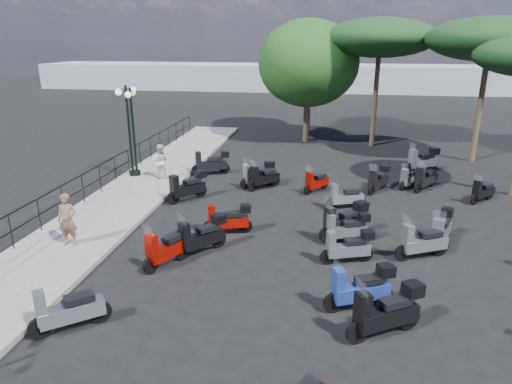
# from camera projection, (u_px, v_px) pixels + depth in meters

# --- Properties ---
(ground) EXTENTS (120.00, 120.00, 0.00)m
(ground) POSITION_uv_depth(u_px,v_px,m) (282.00, 243.00, 14.28)
(ground) COLOR black
(ground) RESTS_ON ground
(sidewalk) EXTENTS (3.00, 30.00, 0.15)m
(sidewalk) POSITION_uv_depth(u_px,v_px,m) (127.00, 198.00, 18.04)
(sidewalk) COLOR slate
(sidewalk) RESTS_ON ground
(railing) EXTENTS (0.04, 26.04, 1.10)m
(railing) POSITION_uv_depth(u_px,v_px,m) (91.00, 178.00, 17.78)
(railing) COLOR black
(railing) RESTS_ON sidewalk
(lamp_post_1) EXTENTS (0.45, 1.14, 3.92)m
(lamp_post_1) POSITION_uv_depth(u_px,v_px,m) (133.00, 127.00, 20.09)
(lamp_post_1) COLOR black
(lamp_post_1) RESTS_ON sidewalk
(lamp_post_2) EXTENTS (0.55, 1.15, 4.03)m
(lamp_post_2) POSITION_uv_depth(u_px,v_px,m) (129.00, 125.00, 20.04)
(lamp_post_2) COLOR black
(lamp_post_2) RESTS_ON sidewalk
(woman) EXTENTS (0.62, 0.43, 1.62)m
(woman) POSITION_uv_depth(u_px,v_px,m) (67.00, 220.00, 13.54)
(woman) COLOR brown
(woman) RESTS_ON sidewalk
(pedestrian_far) EXTENTS (0.78, 0.63, 1.53)m
(pedestrian_far) POSITION_uv_depth(u_px,v_px,m) (160.00, 161.00, 20.17)
(pedestrian_far) COLOR beige
(pedestrian_far) RESTS_ON sidewalk
(scooter_1) EXTENTS (1.43, 1.18, 1.39)m
(scooter_1) POSITION_uv_depth(u_px,v_px,m) (67.00, 311.00, 9.85)
(scooter_1) COLOR black
(scooter_1) RESTS_ON ground
(scooter_2) EXTENTS (0.98, 1.64, 1.42)m
(scooter_2) POSITION_uv_depth(u_px,v_px,m) (166.00, 249.00, 12.74)
(scooter_2) COLOR black
(scooter_2) RESTS_ON ground
(scooter_3) EXTENTS (1.29, 1.54, 1.46)m
(scooter_3) POSITION_uv_depth(u_px,v_px,m) (187.00, 187.00, 17.83)
(scooter_3) COLOR black
(scooter_3) RESTS_ON ground
(scooter_4) EXTENTS (1.71, 0.95, 1.45)m
(scooter_4) POSITION_uv_depth(u_px,v_px,m) (211.00, 163.00, 21.25)
(scooter_4) COLOR black
(scooter_4) RESTS_ON ground
(scooter_5) EXTENTS (1.25, 1.32, 1.36)m
(scooter_5) POSITION_uv_depth(u_px,v_px,m) (264.00, 178.00, 19.27)
(scooter_5) COLOR black
(scooter_5) RESTS_ON ground
(scooter_8) EXTENTS (1.29, 1.45, 1.41)m
(scooter_8) POSITION_uv_depth(u_px,v_px,m) (201.00, 236.00, 13.46)
(scooter_8) COLOR black
(scooter_8) RESTS_ON ground
(scooter_9) EXTENTS (1.59, 0.71, 1.30)m
(scooter_9) POSITION_uv_depth(u_px,v_px,m) (228.00, 220.00, 14.82)
(scooter_9) COLOR black
(scooter_9) RESTS_ON ground
(scooter_10) EXTENTS (1.01, 1.28, 1.22)m
(scooter_10) POSITION_uv_depth(u_px,v_px,m) (316.00, 182.00, 18.88)
(scooter_10) COLOR black
(scooter_10) RESTS_ON ground
(scooter_11) EXTENTS (1.39, 1.26, 1.36)m
(scooter_11) POSITION_uv_depth(u_px,v_px,m) (258.00, 175.00, 19.53)
(scooter_11) COLOR black
(scooter_11) RESTS_ON ground
(scooter_13) EXTENTS (1.66, 0.92, 1.40)m
(scooter_13) POSITION_uv_depth(u_px,v_px,m) (360.00, 289.00, 10.66)
(scooter_13) COLOR black
(scooter_13) RESTS_ON ground
(scooter_14) EXTENTS (1.53, 0.74, 1.26)m
(scooter_14) POSITION_uv_depth(u_px,v_px,m) (346.00, 229.00, 14.13)
(scooter_14) COLOR black
(scooter_14) RESTS_ON ground
(scooter_15) EXTENTS (1.54, 1.31, 1.47)m
(scooter_15) POSITION_uv_depth(u_px,v_px,m) (344.00, 222.00, 14.46)
(scooter_15) COLOR black
(scooter_15) RESTS_ON ground
(scooter_16) EXTENTS (1.51, 0.77, 1.26)m
(scooter_16) POSITION_uv_depth(u_px,v_px,m) (345.00, 197.00, 17.03)
(scooter_16) COLOR black
(scooter_16) RESTS_ON ground
(scooter_17) EXTENTS (0.98, 1.49, 1.31)m
(scooter_17) POSITION_uv_depth(u_px,v_px,m) (378.00, 180.00, 18.93)
(scooter_17) COLOR black
(scooter_17) RESTS_ON ground
(scooter_19) EXTENTS (1.67, 1.15, 1.49)m
(scooter_19) POSITION_uv_depth(u_px,v_px,m) (386.00, 313.00, 9.67)
(scooter_19) COLOR black
(scooter_19) RESTS_ON ground
(scooter_20) EXTENTS (1.64, 0.96, 1.41)m
(scooter_20) POSITION_uv_depth(u_px,v_px,m) (422.00, 243.00, 13.14)
(scooter_20) COLOR black
(scooter_20) RESTS_ON ground
(scooter_21) EXTENTS (0.92, 1.63, 1.38)m
(scooter_21) POSITION_uv_depth(u_px,v_px,m) (441.00, 231.00, 13.90)
(scooter_21) COLOR black
(scooter_21) RESTS_ON ground
(scooter_22) EXTENTS (0.96, 1.25, 1.18)m
(scooter_22) POSITION_uv_depth(u_px,v_px,m) (409.00, 179.00, 19.37)
(scooter_22) COLOR black
(scooter_22) RESTS_ON ground
(scooter_23) EXTENTS (1.16, 1.44, 1.39)m
(scooter_23) POSITION_uv_depth(u_px,v_px,m) (425.00, 179.00, 19.10)
(scooter_23) COLOR black
(scooter_23) RESTS_ON ground
(scooter_28) EXTENTS (1.16, 1.14, 1.22)m
(scooter_28) POSITION_uv_depth(u_px,v_px,m) (483.00, 192.00, 17.71)
(scooter_28) COLOR black
(scooter_28) RESTS_ON ground
(scooter_29) EXTENTS (1.68, 1.16, 1.49)m
(scooter_29) POSITION_uv_depth(u_px,v_px,m) (422.00, 161.00, 21.59)
(scooter_29) COLOR black
(scooter_29) RESTS_ON ground
(scooter_30) EXTENTS (1.53, 0.74, 1.26)m
(scooter_30) POSITION_uv_depth(u_px,v_px,m) (348.00, 247.00, 12.88)
(scooter_30) COLOR black
(scooter_30) RESTS_ON ground
(broadleaf_tree) EXTENTS (5.98, 5.98, 7.22)m
(broadleaf_tree) POSITION_uv_depth(u_px,v_px,m) (308.00, 63.00, 26.87)
(broadleaf_tree) COLOR #38281E
(broadleaf_tree) RESTS_ON ground
(pine_0) EXTENTS (6.24, 6.24, 7.21)m
(pine_0) POSITION_uv_depth(u_px,v_px,m) (380.00, 38.00, 25.22)
(pine_0) COLOR #38281E
(pine_0) RESTS_ON ground
(pine_1) EXTENTS (6.09, 6.09, 7.11)m
(pine_1) POSITION_uv_depth(u_px,v_px,m) (490.00, 39.00, 21.86)
(pine_1) COLOR #38281E
(pine_1) RESTS_ON ground
(pine_2) EXTENTS (5.67, 5.67, 7.08)m
(pine_2) POSITION_uv_depth(u_px,v_px,m) (311.00, 38.00, 28.88)
(pine_2) COLOR #38281E
(pine_2) RESTS_ON ground
(distant_hills) EXTENTS (70.00, 8.00, 3.00)m
(distant_hills) POSITION_uv_depth(u_px,v_px,m) (321.00, 78.00, 55.90)
(distant_hills) COLOR gray
(distant_hills) RESTS_ON ground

